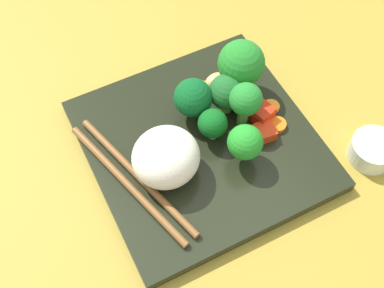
# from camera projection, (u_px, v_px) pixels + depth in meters

# --- Properties ---
(ground_plane) EXTENTS (1.10, 1.10, 0.02)m
(ground_plane) POSITION_uv_depth(u_px,v_px,m) (201.00, 152.00, 0.64)
(ground_plane) COLOR olive
(square_plate) EXTENTS (0.28, 0.28, 0.02)m
(square_plate) POSITION_uv_depth(u_px,v_px,m) (201.00, 145.00, 0.62)
(square_plate) COLOR black
(square_plate) RESTS_ON ground_plane
(rice_mound) EXTENTS (0.09, 0.09, 0.06)m
(rice_mound) POSITION_uv_depth(u_px,v_px,m) (166.00, 157.00, 0.57)
(rice_mound) COLOR white
(rice_mound) RESTS_ON square_plate
(broccoli_floret_0) EXTENTS (0.06, 0.06, 0.08)m
(broccoli_floret_0) POSITION_uv_depth(u_px,v_px,m) (241.00, 64.00, 0.61)
(broccoli_floret_0) COLOR #57943D
(broccoli_floret_0) RESTS_ON square_plate
(broccoli_floret_1) EXTENTS (0.04, 0.04, 0.05)m
(broccoli_floret_1) POSITION_uv_depth(u_px,v_px,m) (211.00, 122.00, 0.60)
(broccoli_floret_1) COLOR #81B860
(broccoli_floret_1) RESTS_ON square_plate
(broccoli_floret_2) EXTENTS (0.04, 0.04, 0.07)m
(broccoli_floret_2) POSITION_uv_depth(u_px,v_px,m) (244.00, 99.00, 0.60)
(broccoli_floret_2) COLOR #529042
(broccoli_floret_2) RESTS_ON square_plate
(broccoli_floret_3) EXTENTS (0.04, 0.04, 0.06)m
(broccoli_floret_3) POSITION_uv_depth(u_px,v_px,m) (245.00, 142.00, 0.57)
(broccoli_floret_3) COLOR #539B38
(broccoli_floret_3) RESTS_ON square_plate
(broccoli_floret_4) EXTENTS (0.04, 0.04, 0.06)m
(broccoli_floret_4) POSITION_uv_depth(u_px,v_px,m) (227.00, 92.00, 0.61)
(broccoli_floret_4) COLOR #82B84F
(broccoli_floret_4) RESTS_ON square_plate
(broccoli_floret_5) EXTENTS (0.05, 0.05, 0.06)m
(broccoli_floret_5) POSITION_uv_depth(u_px,v_px,m) (193.00, 98.00, 0.61)
(broccoli_floret_5) COLOR #6EAA4C
(broccoli_floret_5) RESTS_ON square_plate
(carrot_slice_0) EXTENTS (0.03, 0.03, 0.01)m
(carrot_slice_0) POSITION_uv_depth(u_px,v_px,m) (272.00, 108.00, 0.64)
(carrot_slice_0) COLOR orange
(carrot_slice_0) RESTS_ON square_plate
(carrot_slice_1) EXTENTS (0.03, 0.03, 0.01)m
(carrot_slice_1) POSITION_uv_depth(u_px,v_px,m) (277.00, 125.00, 0.62)
(carrot_slice_1) COLOR orange
(carrot_slice_1) RESTS_ON square_plate
(carrot_slice_2) EXTENTS (0.03, 0.03, 0.01)m
(carrot_slice_2) POSITION_uv_depth(u_px,v_px,m) (202.00, 90.00, 0.65)
(carrot_slice_2) COLOR orange
(carrot_slice_2) RESTS_ON square_plate
(pepper_chunk_0) EXTENTS (0.03, 0.03, 0.02)m
(pepper_chunk_0) POSITION_uv_depth(u_px,v_px,m) (261.00, 113.00, 0.62)
(pepper_chunk_0) COLOR red
(pepper_chunk_0) RESTS_ON square_plate
(pepper_chunk_1) EXTENTS (0.03, 0.03, 0.01)m
(pepper_chunk_1) POSITION_uv_depth(u_px,v_px,m) (264.00, 132.00, 0.61)
(pepper_chunk_1) COLOR red
(pepper_chunk_1) RESTS_ON square_plate
(chicken_piece_0) EXTENTS (0.03, 0.02, 0.02)m
(chicken_piece_0) POSITION_uv_depth(u_px,v_px,m) (217.00, 81.00, 0.65)
(chicken_piece_0) COLOR tan
(chicken_piece_0) RESTS_ON square_plate
(chicken_piece_1) EXTENTS (0.04, 0.03, 0.02)m
(chicken_piece_1) POSITION_uv_depth(u_px,v_px,m) (241.00, 137.00, 0.61)
(chicken_piece_1) COLOR tan
(chicken_piece_1) RESTS_ON square_plate
(chicken_piece_2) EXTENTS (0.03, 0.04, 0.02)m
(chicken_piece_2) POSITION_uv_depth(u_px,v_px,m) (244.00, 100.00, 0.64)
(chicken_piece_2) COLOR tan
(chicken_piece_2) RESTS_ON square_plate
(chopstick_pair) EXTENTS (0.07, 0.20, 0.01)m
(chopstick_pair) POSITION_uv_depth(u_px,v_px,m) (132.00, 180.00, 0.58)
(chopstick_pair) COLOR brown
(chopstick_pair) RESTS_ON square_plate
(sauce_cup) EXTENTS (0.06, 0.06, 0.03)m
(sauce_cup) POSITION_uv_depth(u_px,v_px,m) (373.00, 150.00, 0.61)
(sauce_cup) COLOR silver
(sauce_cup) RESTS_ON ground_plane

